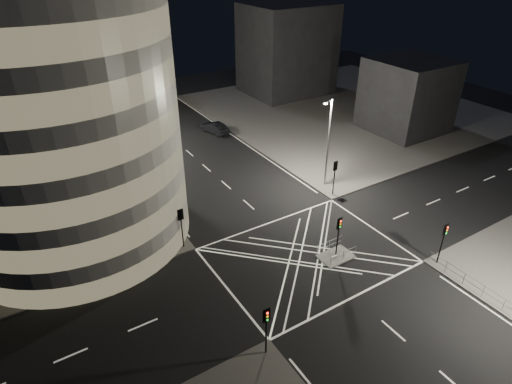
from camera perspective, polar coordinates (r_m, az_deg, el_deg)
ground at (r=38.50m, az=6.81°, el=-8.41°), size 120.00×120.00×0.00m
sidewalk_far_right at (r=73.62m, az=11.82°, el=10.80°), size 42.00×42.00×0.15m
central_island at (r=38.67m, az=10.56°, el=-8.44°), size 3.00×2.00×0.15m
building_right_far at (r=79.36m, az=4.10°, el=18.45°), size 14.00×12.00×15.00m
building_right_near at (r=65.77m, az=19.52°, el=12.04°), size 10.00×10.00×10.00m
building_far_end at (r=83.70m, az=-21.83°, el=18.07°), size 18.00×8.00×18.00m
tree_a at (r=38.42m, az=-13.79°, el=-0.98°), size 4.05×4.05×6.73m
tree_b at (r=43.61m, az=-16.44°, el=2.30°), size 3.95×3.95×6.49m
tree_c at (r=48.79m, az=-18.62°, el=5.40°), size 4.82×4.82×7.29m
tree_d at (r=53.94m, az=-20.50°, el=8.44°), size 4.86×4.86×8.18m
tree_e at (r=59.85m, az=-21.73°, el=9.27°), size 3.60×3.60×6.47m
traffic_signal_fl at (r=37.96m, az=-9.95°, el=-3.86°), size 0.55×0.22×4.00m
traffic_signal_nl at (r=28.62m, az=1.38°, el=-17.06°), size 0.55×0.22×4.00m
traffic_signal_fr at (r=46.16m, az=10.47°, el=2.69°), size 0.55×0.22×4.00m
traffic_signal_nr at (r=38.85m, az=23.77°, el=-5.43°), size 0.55×0.22×4.00m
traffic_signal_island at (r=36.98m, az=10.97°, el=-5.00°), size 0.55×0.22×4.00m
street_lamp_left_near at (r=40.73m, az=-13.99°, el=2.49°), size 1.25×0.25×10.00m
street_lamp_left_far at (r=56.90m, az=-20.20°, el=9.61°), size 1.25×0.25×10.00m
street_lamp_right_far at (r=46.89m, az=9.59°, el=6.79°), size 1.25×0.25×10.00m
railing_near_right at (r=37.89m, az=29.07°, el=-12.21°), size 0.06×11.70×1.10m
railing_island_south at (r=37.79m, az=11.55°, el=-8.40°), size 2.80×0.06×1.10m
railing_island_north at (r=38.79m, az=9.77°, el=-7.03°), size 2.80×0.06×1.10m
sedan at (r=62.76m, az=-5.58°, el=8.55°), size 2.76×5.02×1.57m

